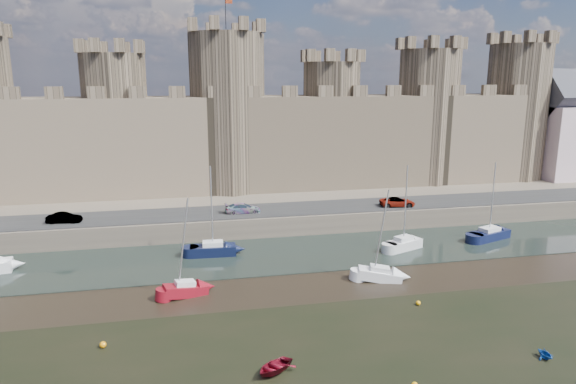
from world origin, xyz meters
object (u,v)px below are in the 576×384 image
object	(u,v)px
sailboat_1	(213,249)
sailboat_3	(489,234)
sailboat_5	(380,274)
car_1	(64,218)
sailboat_4	(185,289)
car_2	(243,208)
car_3	(397,202)
sailboat_2	(404,243)

from	to	relation	value
sailboat_1	sailboat_3	bearing A→B (deg)	1.51
sailboat_5	car_1	bearing A→B (deg)	166.41
car_1	sailboat_5	size ratio (longest dim) A/B	0.43
sailboat_4	sailboat_1	bearing A→B (deg)	57.49
car_2	sailboat_3	xyz separation A→B (m)	(28.94, -9.06, -2.40)
sailboat_1	sailboat_4	xyz separation A→B (m)	(-3.11, -10.19, -0.10)
sailboat_1	car_3	bearing A→B (deg)	19.51
car_3	sailboat_4	world-z (taller)	sailboat_4
car_1	car_2	size ratio (longest dim) A/B	0.88
sailboat_2	sailboat_4	size ratio (longest dim) A/B	1.06
car_3	sailboat_2	size ratio (longest dim) A/B	0.48
sailboat_4	car_3	bearing A→B (deg)	16.46
sailboat_5	car_2	bearing A→B (deg)	136.93
sailboat_1	sailboat_5	world-z (taller)	sailboat_1
sailboat_5	sailboat_1	bearing A→B (deg)	161.94
car_1	car_3	distance (m)	41.59
sailboat_1	sailboat_3	size ratio (longest dim) A/B	1.06
car_1	sailboat_3	size ratio (longest dim) A/B	0.41
car_3	sailboat_1	world-z (taller)	sailboat_1
sailboat_4	car_1	bearing A→B (deg)	111.80
sailboat_4	sailboat_5	size ratio (longest dim) A/B	1.01
car_1	sailboat_3	distance (m)	50.88
car_3	car_1	bearing A→B (deg)	96.46
sailboat_2	sailboat_3	xyz separation A→B (m)	(11.77, 1.39, -0.04)
sailboat_3	sailboat_5	xyz separation A→B (m)	(-17.79, -9.34, -0.07)
car_3	sailboat_4	xyz separation A→B (m)	(-27.86, -17.42, -2.45)
sailboat_4	sailboat_5	distance (m)	18.55
sailboat_3	sailboat_5	size ratio (longest dim) A/B	1.04
car_2	sailboat_3	bearing A→B (deg)	-107.84
car_2	car_3	size ratio (longest dim) A/B	0.96
car_3	sailboat_5	xyz separation A→B (m)	(-9.31, -17.57, -2.47)
sailboat_3	car_1	bearing A→B (deg)	150.63
sailboat_2	sailboat_5	world-z (taller)	sailboat_2
car_2	sailboat_2	distance (m)	20.24
car_2	sailboat_1	size ratio (longest dim) A/B	0.45
car_2	sailboat_2	world-z (taller)	sailboat_2
sailboat_2	sailboat_3	world-z (taller)	sailboat_2
car_2	sailboat_4	xyz separation A→B (m)	(-7.40, -18.26, -2.45)
sailboat_1	sailboat_5	size ratio (longest dim) A/B	1.10
sailboat_2	sailboat_5	xyz separation A→B (m)	(-6.02, -7.95, -0.12)
car_2	sailboat_3	size ratio (longest dim) A/B	0.47
car_1	car_3	xyz separation A→B (m)	(41.58, -0.54, -0.00)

